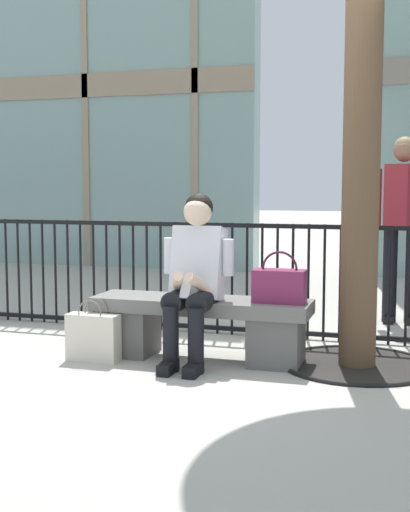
# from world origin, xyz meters

# --- Properties ---
(ground_plane) EXTENTS (60.00, 60.00, 0.00)m
(ground_plane) POSITION_xyz_m (0.00, 0.00, 0.00)
(ground_plane) COLOR #B2ADA3
(stone_bench) EXTENTS (1.60, 0.44, 0.45)m
(stone_bench) POSITION_xyz_m (0.00, 0.00, 0.27)
(stone_bench) COLOR slate
(stone_bench) RESTS_ON ground
(seated_person_with_phone) EXTENTS (0.52, 0.66, 1.21)m
(seated_person_with_phone) POSITION_xyz_m (-0.01, -0.13, 0.65)
(seated_person_with_phone) COLOR black
(seated_person_with_phone) RESTS_ON ground
(handbag_on_bench) EXTENTS (0.36, 0.18, 0.36)m
(handbag_on_bench) POSITION_xyz_m (0.58, -0.01, 0.57)
(handbag_on_bench) COLOR #7A234C
(handbag_on_bench) RESTS_ON stone_bench
(shopping_bag) EXTENTS (0.38, 0.14, 0.45)m
(shopping_bag) POSITION_xyz_m (-0.73, -0.28, 0.18)
(shopping_bag) COLOR beige
(shopping_bag) RESTS_ON ground
(bystander_at_railing) EXTENTS (0.55, 0.43, 1.71)m
(bystander_at_railing) POSITION_xyz_m (1.36, 1.85, 1.00)
(bystander_at_railing) COLOR black
(bystander_at_railing) RESTS_ON ground
(plaza_railing) EXTENTS (8.04, 0.04, 0.95)m
(plaza_railing) POSITION_xyz_m (-0.00, 0.87, 0.48)
(plaza_railing) COLOR black
(plaza_railing) RESTS_ON ground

